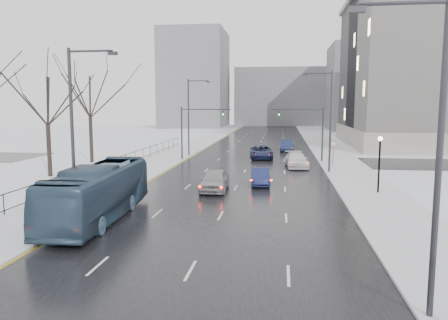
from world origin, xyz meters
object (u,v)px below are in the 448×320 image
at_px(no_uturn_sign, 333,146).
at_px(bus, 99,192).
at_px(streetlight_r_mid, 328,117).
at_px(streetlight_l_far, 190,113).
at_px(streetlight_r_near, 432,145).
at_px(sedan_center_near, 215,180).
at_px(mast_signal_right, 313,128).
at_px(tree_park_e, 92,163).
at_px(sedan_right_far, 296,160).
at_px(sedan_right_near, 260,177).
at_px(streetlight_l_near, 76,125).
at_px(lamppost_r_mid, 380,156).
at_px(tree_park_d, 51,177).
at_px(sedan_right_cross, 261,152).
at_px(sedan_right_distant, 287,146).
at_px(mast_signal_left, 190,127).

bearing_deg(no_uturn_sign, bus, -124.21).
bearing_deg(streetlight_r_mid, streetlight_l_far, 143.70).
xyz_separation_m(streetlight_r_near, sedan_center_near, (-9.69, 19.61, -4.73)).
xyz_separation_m(mast_signal_right, sedan_center_near, (-8.85, -18.39, -3.21)).
bearing_deg(streetlight_r_near, tree_park_e, 127.79).
relative_size(streetlight_r_near, sedan_right_far, 1.83).
relative_size(streetlight_r_near, mast_signal_right, 1.54).
xyz_separation_m(bus, sedan_right_near, (8.91, 12.37, -0.92)).
xyz_separation_m(streetlight_l_near, lamppost_r_mid, (19.17, 10.00, -2.67)).
bearing_deg(sedan_center_near, lamppost_r_mid, 0.73).
height_order(tree_park_e, sedan_right_near, tree_park_e).
bearing_deg(streetlight_l_far, sedan_center_near, -73.48).
bearing_deg(bus, streetlight_l_near, -174.03).
xyz_separation_m(streetlight_r_mid, bus, (-15.17, -19.83, -3.94)).
relative_size(tree_park_d, bus, 1.06).
relative_size(tree_park_e, sedan_right_cross, 2.33).
height_order(streetlight_r_near, streetlight_r_mid, same).
bearing_deg(streetlight_l_far, streetlight_r_near, -68.75).
height_order(lamppost_r_mid, bus, lamppost_r_mid).
height_order(streetlight_r_near, sedan_right_cross, streetlight_r_near).
bearing_deg(streetlight_r_mid, sedan_center_near, -133.00).
bearing_deg(sedan_center_near, sedan_right_cross, 81.59).
distance_m(streetlight_l_near, sedan_right_cross, 32.35).
xyz_separation_m(streetlight_r_mid, sedan_right_far, (-2.89, 3.41, -4.79)).
bearing_deg(tree_park_d, streetlight_r_near, -42.75).
relative_size(lamppost_r_mid, bus, 0.36).
relative_size(streetlight_l_near, sedan_right_cross, 1.73).
xyz_separation_m(mast_signal_right, sedan_right_distant, (-2.83, 11.63, -3.25)).
xyz_separation_m(streetlight_r_mid, lamppost_r_mid, (2.83, -10.00, -2.67)).
bearing_deg(sedan_right_distant, tree_park_d, -126.19).
xyz_separation_m(mast_signal_right, mast_signal_left, (-14.65, 0.00, 0.00)).
distance_m(tree_park_d, streetlight_l_near, 17.90).
bearing_deg(sedan_right_near, mast_signal_left, 115.70).
height_order(tree_park_e, sedan_right_far, tree_park_e).
bearing_deg(lamppost_r_mid, sedan_right_far, 113.12).
bearing_deg(lamppost_r_mid, streetlight_r_mid, 105.82).
height_order(sedan_center_near, sedan_right_distant, sedan_center_near).
height_order(streetlight_r_mid, mast_signal_right, streetlight_r_mid).
bearing_deg(sedan_right_cross, streetlight_r_mid, -62.37).
distance_m(streetlight_l_near, sedan_right_near, 16.81).
xyz_separation_m(tree_park_d, sedan_center_near, (16.28, -4.39, 0.89)).
distance_m(lamppost_r_mid, sedan_center_near, 12.70).
xyz_separation_m(mast_signal_left, bus, (0.33, -27.82, -2.43)).
relative_size(streetlight_r_near, mast_signal_left, 1.54).
height_order(tree_park_d, bus, tree_park_d).
relative_size(tree_park_d, streetlight_r_near, 1.25).
height_order(streetlight_r_mid, no_uturn_sign, streetlight_r_mid).
relative_size(bus, sedan_right_distant, 2.36).
bearing_deg(streetlight_r_mid, mast_signal_left, 152.69).
height_order(no_uturn_sign, sedan_center_near, no_uturn_sign).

